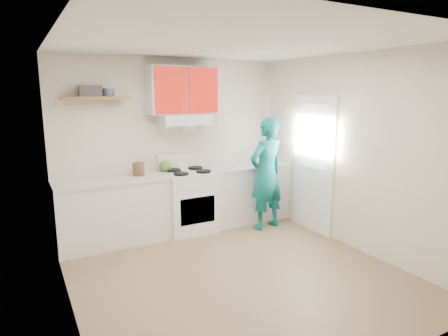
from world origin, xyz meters
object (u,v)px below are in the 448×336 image
stove (189,201)px  crock (139,170)px  tin (107,92)px  person (266,174)px  kettle (165,166)px

stove → crock: (-0.73, 0.09, 0.54)m
tin → crock: size_ratio=0.86×
crock → person: (1.83, -0.57, -0.14)m
stove → crock: 0.92m
tin → person: 2.59m
tin → person: tin is taller
stove → kettle: size_ratio=4.66×
kettle → person: bearing=-20.2°
tin → kettle: size_ratio=0.89×
tin → crock: (0.36, -0.07, -1.09)m
person → crock: bearing=-27.0°
person → kettle: bearing=-35.0°
tin → person: size_ratio=0.10×
stove → kettle: bearing=148.3°
tin → kettle: bearing=1.9°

